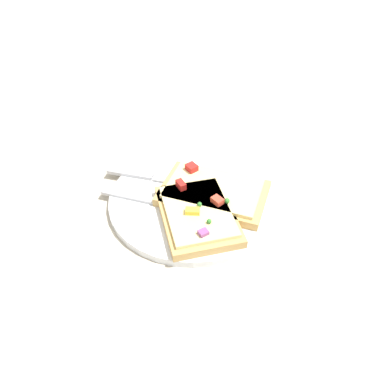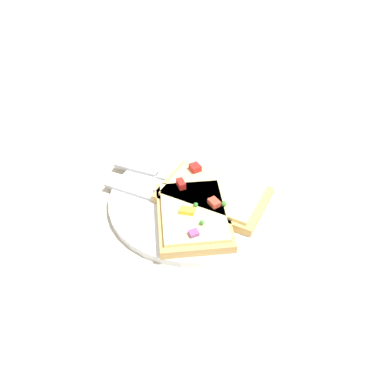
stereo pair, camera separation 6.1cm
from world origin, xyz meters
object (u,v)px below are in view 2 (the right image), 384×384
object	(u,v)px
plate	(192,199)
knife	(162,175)
fork	(170,203)
pizza_slice_main	(213,193)
pizza_slice_corner	(193,215)

from	to	relation	value
plate	knife	bearing A→B (deg)	141.31
plate	fork	distance (m)	0.04
fork	knife	world-z (taller)	knife
pizza_slice_main	pizza_slice_corner	xyz separation A→B (m)	(-0.03, -0.05, -0.00)
plate	fork	xyz separation A→B (m)	(-0.03, -0.02, 0.01)
plate	pizza_slice_main	world-z (taller)	pizza_slice_main
knife	pizza_slice_corner	bearing A→B (deg)	-40.73
pizza_slice_corner	plate	bearing A→B (deg)	175.49
fork	knife	size ratio (longest dim) A/B	1.00
fork	pizza_slice_corner	xyz separation A→B (m)	(0.04, -0.03, 0.01)
pizza_slice_main	pizza_slice_corner	bearing A→B (deg)	-96.54
fork	knife	bearing A→B (deg)	128.49
knife	pizza_slice_corner	xyz separation A→B (m)	(0.07, -0.10, 0.01)
plate	pizza_slice_corner	size ratio (longest dim) A/B	1.61
pizza_slice_main	knife	bearing A→B (deg)	173.98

